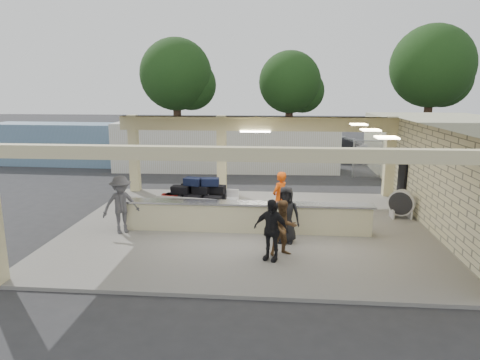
# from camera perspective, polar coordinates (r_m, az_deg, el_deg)

# --- Properties ---
(ground) EXTENTS (120.00, 120.00, 0.00)m
(ground) POSITION_cam_1_polar(r_m,az_deg,el_deg) (14.74, 1.03, -6.54)
(ground) COLOR #29292B
(ground) RESTS_ON ground
(pavilion) EXTENTS (12.01, 10.00, 3.55)m
(pavilion) POSITION_cam_1_polar(r_m,az_deg,el_deg) (14.99, 2.04, -0.85)
(pavilion) COLOR slate
(pavilion) RESTS_ON ground
(baggage_counter) EXTENTS (8.20, 0.58, 0.98)m
(baggage_counter) POSITION_cam_1_polar(r_m,az_deg,el_deg) (14.09, 0.90, -4.93)
(baggage_counter) COLOR beige
(baggage_counter) RESTS_ON pavilion
(luggage_cart) EXTENTS (2.79, 1.98, 1.50)m
(luggage_cart) POSITION_cam_1_polar(r_m,az_deg,el_deg) (15.38, -5.77, -2.27)
(luggage_cart) COLOR silver
(luggage_cart) RESTS_ON pavilion
(drum_fan) EXTENTS (0.97, 0.74, 1.04)m
(drum_fan) POSITION_cam_1_polar(r_m,az_deg,el_deg) (16.53, 20.73, -2.89)
(drum_fan) COLOR silver
(drum_fan) RESTS_ON pavilion
(baggage_handler) EXTENTS (0.70, 0.76, 1.85)m
(baggage_handler) POSITION_cam_1_polar(r_m,az_deg,el_deg) (14.75, 5.32, -2.42)
(baggage_handler) COLOR #D7480B
(baggage_handler) RESTS_ON pavilion
(passenger_a) EXTENTS (0.85, 0.61, 1.59)m
(passenger_a) POSITION_cam_1_polar(r_m,az_deg,el_deg) (12.09, 5.86, -6.39)
(passenger_a) COLOR brown
(passenger_a) RESTS_ON pavilion
(passenger_b) EXTENTS (1.07, 0.72, 1.72)m
(passenger_b) POSITION_cam_1_polar(r_m,az_deg,el_deg) (11.73, 4.16, -6.62)
(passenger_b) COLOR black
(passenger_b) RESTS_ON pavilion
(passenger_c) EXTENTS (1.25, 1.05, 1.89)m
(passenger_c) POSITION_cam_1_polar(r_m,az_deg,el_deg) (14.34, -15.55, -3.17)
(passenger_c) COLOR #46464A
(passenger_c) RESTS_ON pavilion
(passenger_d) EXTENTS (0.89, 0.44, 1.75)m
(passenger_d) POSITION_cam_1_polar(r_m,az_deg,el_deg) (13.06, 6.11, -4.61)
(passenger_d) COLOR black
(passenger_d) RESTS_ON pavilion
(car_white_a) EXTENTS (6.19, 4.43, 1.60)m
(car_white_a) POSITION_cam_1_polar(r_m,az_deg,el_deg) (28.41, 20.87, 3.48)
(car_white_a) COLOR silver
(car_white_a) RESTS_ON ground
(car_white_b) EXTENTS (4.26, 2.08, 1.29)m
(car_white_b) POSITION_cam_1_polar(r_m,az_deg,el_deg) (30.98, 28.25, 3.20)
(car_white_b) COLOR silver
(car_white_b) RESTS_ON ground
(car_dark) EXTENTS (4.93, 2.77, 1.56)m
(car_dark) POSITION_cam_1_polar(r_m,az_deg,el_deg) (28.86, 13.97, 4.00)
(car_dark) COLOR black
(car_dark) RESTS_ON ground
(container_white) EXTENTS (12.85, 3.02, 2.77)m
(container_white) POSITION_cam_1_polar(r_m,az_deg,el_deg) (24.79, -1.89, 4.46)
(container_white) COLOR silver
(container_white) RESTS_ON ground
(container_blue) EXTENTS (9.89, 2.67, 2.55)m
(container_blue) POSITION_cam_1_polar(r_m,az_deg,el_deg) (28.74, -21.62, 4.47)
(container_blue) COLOR #6682A3
(container_blue) RESTS_ON ground
(fence) EXTENTS (12.06, 0.06, 2.03)m
(fence) POSITION_cam_1_polar(r_m,az_deg,el_deg) (25.30, 28.36, 2.39)
(fence) COLOR gray
(fence) RESTS_ON ground
(tree_left) EXTENTS (6.60, 6.30, 9.00)m
(tree_left) POSITION_cam_1_polar(r_m,az_deg,el_deg) (39.05, -7.99, 13.40)
(tree_left) COLOR #382619
(tree_left) RESTS_ON ground
(tree_mid) EXTENTS (6.00, 5.60, 8.00)m
(tree_mid) POSITION_cam_1_polar(r_m,az_deg,el_deg) (40.10, 7.12, 12.49)
(tree_mid) COLOR #382619
(tree_mid) RESTS_ON ground
(tree_right) EXTENTS (7.20, 7.00, 10.00)m
(tree_right) POSITION_cam_1_polar(r_m,az_deg,el_deg) (41.33, 24.56, 13.24)
(tree_right) COLOR #382619
(tree_right) RESTS_ON ground
(adjacent_building) EXTENTS (6.00, 8.00, 3.20)m
(adjacent_building) POSITION_cam_1_polar(r_m,az_deg,el_deg) (25.60, 24.53, 4.10)
(adjacent_building) COLOR beige
(adjacent_building) RESTS_ON ground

